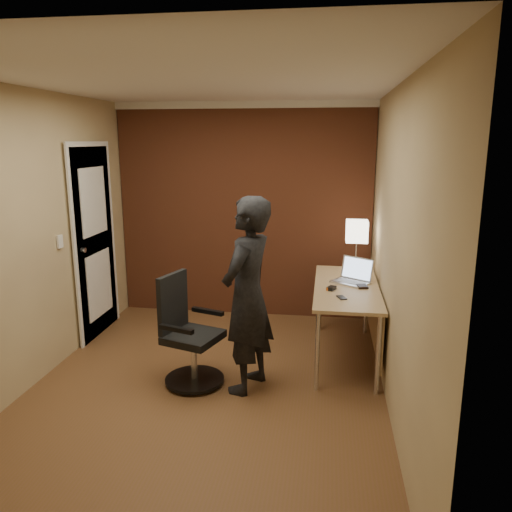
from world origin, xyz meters
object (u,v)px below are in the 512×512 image
Objects in this scene: desk at (354,299)px; laptop at (354,276)px; desk_lamp at (357,232)px; wallet at (362,287)px; person at (247,296)px; office_chair at (188,337)px; mouse at (331,288)px; phone at (342,297)px.

laptop is (-0.01, 0.14, 0.19)m from desk.
desk_lamp is 0.74m from wallet.
laptop reaches higher than wallet.
laptop is at bearing 111.61° from wallet.
person is at bearing -136.16° from laptop.
desk_lamp is 0.57× the size of office_chair.
mouse is at bearing 147.70° from person.
mouse is 0.06× the size of person.
wallet reaches higher than desk.
mouse is at bearing -144.22° from desk.
desk_lamp reaches higher than office_chair.
desk is 2.80× the size of desk_lamp.
desk is 13.04× the size of phone.
office_chair is at bearing 173.34° from phone.
desk is at bearing 146.83° from person.
wallet reaches higher than phone.
office_chair reaches higher than laptop.
wallet is at bearing 23.81° from office_chair.
desk is 0.16m from wallet.
office_chair is at bearing -156.19° from wallet.
wallet is at bearing -86.74° from desk_lamp.
phone is 0.85m from person.
office_chair is at bearing -138.92° from desk_lamp.
mouse is at bearing 90.23° from phone.
person is (-0.78, -0.34, 0.09)m from phone.
person is at bearing -176.95° from phone.
wallet is at bearing 39.95° from phone.
desk is 1.18m from person.
phone is (-0.13, -0.39, 0.13)m from desk.
person is (-0.97, -0.68, 0.08)m from wallet.
laptop is 1.70m from office_chair.
desk_lamp is 5.35× the size of mouse.
laptop is 0.44× the size of office_chair.
desk is 15.00× the size of mouse.
person reaches higher than mouse.
person reaches higher than laptop.
desk is at bearing -93.25° from desk_lamp.
laptop is at bearing 92.22° from desk.
desk_lamp is at bearing 60.10° from phone.
phone is 0.07× the size of person.
office_chair is 0.57× the size of person.
phone is 1.38m from office_chair.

